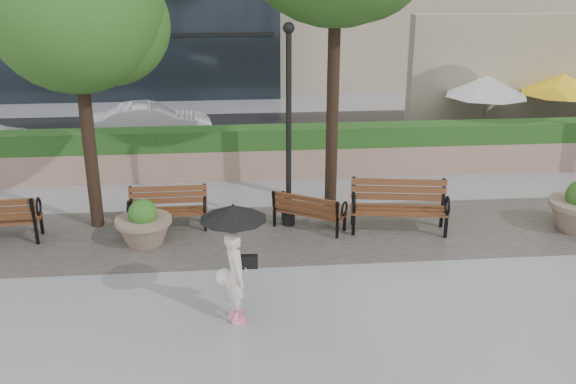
{
  "coord_description": "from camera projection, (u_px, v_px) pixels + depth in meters",
  "views": [
    {
      "loc": [
        -1.14,
        -9.68,
        5.62
      ],
      "look_at": [
        -0.01,
        2.61,
        1.1
      ],
      "focal_mm": 40.0,
      "sensor_mm": 36.0,
      "label": 1
    }
  ],
  "objects": [
    {
      "name": "planter_left",
      "position": [
        144.0,
        227.0,
        13.26
      ],
      "size": [
        1.17,
        1.17,
        0.98
      ],
      "color": "#7F6B56",
      "rests_on": "ground"
    },
    {
      "name": "cafe_hedge",
      "position": [
        574.0,
        143.0,
        19.0
      ],
      "size": [
        8.0,
        0.5,
        0.9
      ],
      "primitive_type": "cube",
      "color": "#204918",
      "rests_on": "ground"
    },
    {
      "name": "ground",
      "position": [
        302.0,
        303.0,
        11.08
      ],
      "size": [
        100.0,
        100.0,
        0.0
      ],
      "primitive_type": "plane",
      "color": "gray",
      "rests_on": "ground"
    },
    {
      "name": "bench_3",
      "position": [
        398.0,
        217.0,
        13.9
      ],
      "size": [
        2.16,
        1.13,
        1.1
      ],
      "rotation": [
        0.0,
        0.0,
        -0.16
      ],
      "color": "brown",
      "rests_on": "ground"
    },
    {
      "name": "asphalt_street",
      "position": [
        265.0,
        137.0,
        21.37
      ],
      "size": [
        40.0,
        7.0,
        0.0
      ],
      "primitive_type": "cube",
      "color": "black",
      "rests_on": "ground"
    },
    {
      "name": "car_right",
      "position": [
        152.0,
        123.0,
        20.5
      ],
      "size": [
        3.98,
        1.8,
        1.27
      ],
      "primitive_type": "imported",
      "rotation": [
        0.0,
        0.0,
        1.69
      ],
      "color": "silver",
      "rests_on": "ground"
    },
    {
      "name": "patio_umb_yellow_a",
      "position": [
        562.0,
        84.0,
        19.52
      ],
      "size": [
        2.5,
        2.5,
        2.3
      ],
      "color": "black",
      "rests_on": "ground"
    },
    {
      "name": "hedge_wall",
      "position": [
        273.0,
        152.0,
        17.4
      ],
      "size": [
        24.0,
        0.8,
        1.35
      ],
      "color": "#9E7465",
      "rests_on": "ground"
    },
    {
      "name": "cafe_wall",
      "position": [
        562.0,
        78.0,
        20.56
      ],
      "size": [
        10.0,
        0.6,
        4.0
      ],
      "primitive_type": "cube",
      "color": "tan",
      "rests_on": "ground"
    },
    {
      "name": "bench_2",
      "position": [
        309.0,
        218.0,
        14.03
      ],
      "size": [
        1.65,
        1.33,
        0.84
      ],
      "rotation": [
        0.0,
        0.0,
        2.61
      ],
      "color": "brown",
      "rests_on": "ground"
    },
    {
      "name": "cobble_strip",
      "position": [
        287.0,
        233.0,
        13.89
      ],
      "size": [
        28.0,
        3.2,
        0.01
      ],
      "primitive_type": "cube",
      "color": "#383330",
      "rests_on": "ground"
    },
    {
      "name": "tree_0",
      "position": [
        83.0,
        10.0,
        12.8
      ],
      "size": [
        3.63,
        3.57,
        6.55
      ],
      "color": "black",
      "rests_on": "ground"
    },
    {
      "name": "pedestrian",
      "position": [
        235.0,
        251.0,
        10.23
      ],
      "size": [
        1.08,
        1.08,
        1.99
      ],
      "rotation": [
        0.0,
        0.0,
        1.75
      ],
      "color": "beige",
      "rests_on": "ground"
    },
    {
      "name": "bench_1",
      "position": [
        168.0,
        217.0,
        14.05
      ],
      "size": [
        1.71,
        0.69,
        0.91
      ],
      "rotation": [
        0.0,
        0.0,
        0.01
      ],
      "color": "brown",
      "rests_on": "ground"
    },
    {
      "name": "lamppost",
      "position": [
        289.0,
        140.0,
        13.67
      ],
      "size": [
        0.28,
        0.28,
        4.41
      ],
      "color": "black",
      "rests_on": "ground"
    },
    {
      "name": "patio_umb_white",
      "position": [
        487.0,
        86.0,
        19.21
      ],
      "size": [
        2.5,
        2.5,
        2.3
      ],
      "color": "black",
      "rests_on": "ground"
    }
  ]
}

